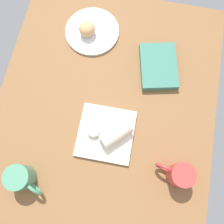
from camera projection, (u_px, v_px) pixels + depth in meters
dining_table at (106, 106)px, 102.84cm from camera, size 110.00×90.00×4.00cm
round_plate at (92, 31)px, 109.17cm from camera, size 23.92×23.92×1.40cm
scone_pastry at (87, 29)px, 105.15cm from camera, size 9.06×9.04×6.28cm
square_plate at (106, 134)px, 96.87cm from camera, size 21.96×21.96×1.60cm
sauce_cup at (93, 130)px, 95.04cm from camera, size 5.05×5.05×2.45cm
breakfast_wrap at (116, 133)px, 92.97cm from camera, size 12.89×12.89×6.12cm
book_stack at (158, 66)px, 103.70cm from camera, size 23.54×19.46×3.19cm
coffee_mug at (21, 178)px, 88.13cm from camera, size 9.23×13.84×10.14cm
second_mug at (179, 175)px, 88.39cm from camera, size 8.77×14.02×10.26cm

